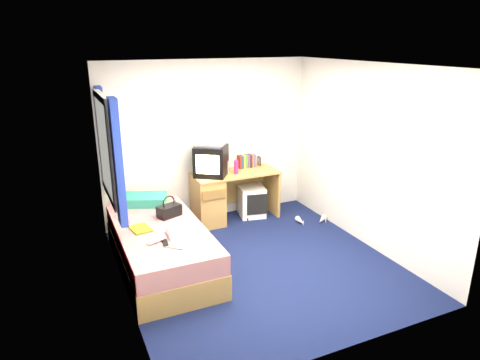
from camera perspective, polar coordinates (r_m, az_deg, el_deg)
name	(u,v)px	position (r m, az deg, el deg)	size (l,w,h in m)	color
ground	(257,264)	(5.43, 2.33, -11.09)	(3.40, 3.40, 0.00)	#0C1438
room_shell	(259,151)	(4.89, 2.55, 3.91)	(3.40, 3.40, 3.40)	white
bed	(161,248)	(5.31, -10.43, -8.85)	(1.01, 2.00, 0.54)	tan
pillow	(145,200)	(5.91, -12.58, -2.58)	(0.57, 0.36, 0.12)	#18689C
desk	(218,196)	(6.48, -2.92, -2.14)	(1.30, 0.55, 0.75)	tan
storage_cube	(252,201)	(6.72, 1.57, -2.86)	(0.38, 0.38, 0.48)	white
crt_tv	(211,161)	(6.26, -3.88, 2.58)	(0.60, 0.59, 0.44)	black
vcr	(211,143)	(6.20, -3.92, 4.89)	(0.38, 0.27, 0.07)	silver
book_row	(247,161)	(6.69, 0.88, 2.54)	(0.27, 0.13, 0.20)	maroon
picture_frame	(259,161)	(6.81, 2.59, 2.55)	(0.02, 0.12, 0.14)	black
pink_water_bottle	(236,167)	(6.36, -0.53, 1.68)	(0.06, 0.06, 0.19)	#F02172
aerosol_can	(227,167)	(6.40, -1.77, 1.75)	(0.05, 0.05, 0.19)	white
handbag	(169,210)	(5.45, -9.43, -4.01)	(0.33, 0.26, 0.27)	black
towel	(181,231)	(4.95, -7.89, -6.70)	(0.29, 0.24, 0.10)	white
magazine	(140,229)	(5.18, -13.13, -6.34)	(0.21, 0.28, 0.01)	#BED818
water_bottle	(156,240)	(4.81, -11.08, -7.80)	(0.07, 0.07, 0.20)	white
colour_swatch_fan	(174,247)	(4.68, -8.76, -8.83)	(0.22, 0.06, 0.01)	gold
remote_control	(165,243)	(4.77, -9.93, -8.29)	(0.05, 0.16, 0.02)	black
window_assembly	(108,150)	(5.31, -17.17, 3.88)	(0.11, 1.42, 1.40)	silver
white_heels	(311,221)	(6.61, 9.49, -5.35)	(0.50, 0.30, 0.09)	silver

